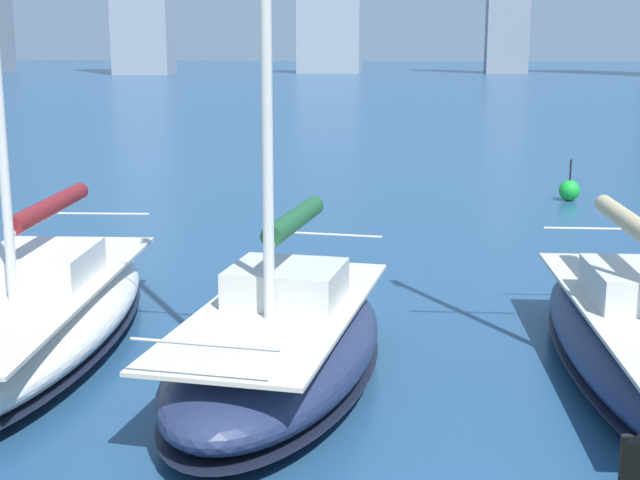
{
  "coord_description": "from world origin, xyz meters",
  "views": [
    {
      "loc": [
        -1.39,
        6.43,
        5.14
      ],
      "look_at": [
        0.02,
        -6.94,
        2.2
      ],
      "focal_mm": 50.0,
      "sensor_mm": 36.0,
      "label": 1
    }
  ],
  "objects_px": {
    "sailboat_forest": "(280,343)",
    "sailboat_maroon": "(32,314)",
    "sailboat_tan": "(640,340)",
    "channel_buoy": "(569,190)"
  },
  "relations": [
    {
      "from": "sailboat_forest",
      "to": "sailboat_tan",
      "type": "bearing_deg",
      "value": -170.52
    },
    {
      "from": "sailboat_tan",
      "to": "sailboat_forest",
      "type": "distance_m",
      "value": 5.59
    },
    {
      "from": "sailboat_forest",
      "to": "channel_buoy",
      "type": "height_order",
      "value": "sailboat_forest"
    },
    {
      "from": "sailboat_tan",
      "to": "sailboat_maroon",
      "type": "distance_m",
      "value": 9.98
    },
    {
      "from": "sailboat_tan",
      "to": "sailboat_forest",
      "type": "height_order",
      "value": "sailboat_forest"
    },
    {
      "from": "sailboat_forest",
      "to": "channel_buoy",
      "type": "xyz_separation_m",
      "value": [
        -7.21,
        -17.77,
        -0.38
      ]
    },
    {
      "from": "sailboat_tan",
      "to": "sailboat_maroon",
      "type": "relative_size",
      "value": 0.84
    },
    {
      "from": "sailboat_tan",
      "to": "channel_buoy",
      "type": "xyz_separation_m",
      "value": [
        -1.7,
        -16.85,
        -0.32
      ]
    },
    {
      "from": "sailboat_forest",
      "to": "sailboat_maroon",
      "type": "height_order",
      "value": "sailboat_maroon"
    },
    {
      "from": "sailboat_tan",
      "to": "channel_buoy",
      "type": "distance_m",
      "value": 16.94
    }
  ]
}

